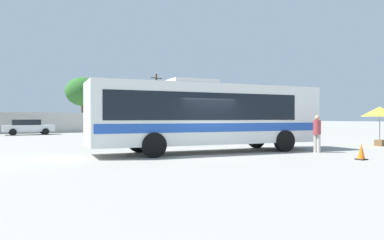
{
  "coord_description": "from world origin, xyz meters",
  "views": [
    {
      "loc": [
        -8.31,
        -13.33,
        1.64
      ],
      "look_at": [
        0.72,
        2.55,
        1.53
      ],
      "focal_mm": 32.94,
      "sensor_mm": 36.0,
      "label": 1
    }
  ],
  "objects_px": {
    "parked_car_second_white": "(28,127)",
    "roadside_tree_midright": "(151,96)",
    "attendant_by_bus_door": "(317,131)",
    "coach_bus_white_blue": "(206,114)",
    "vendor_umbrella_near_gate_yellow": "(380,113)",
    "roadside_tree_midleft": "(83,92)",
    "traffic_cone_on_apron": "(361,152)",
    "utility_pole_near": "(156,100)"
  },
  "relations": [
    {
      "from": "parked_car_second_white",
      "to": "traffic_cone_on_apron",
      "type": "bearing_deg",
      "value": -71.78
    },
    {
      "from": "coach_bus_white_blue",
      "to": "vendor_umbrella_near_gate_yellow",
      "type": "height_order",
      "value": "coach_bus_white_blue"
    },
    {
      "from": "attendant_by_bus_door",
      "to": "coach_bus_white_blue",
      "type": "bearing_deg",
      "value": 149.03
    },
    {
      "from": "parked_car_second_white",
      "to": "traffic_cone_on_apron",
      "type": "xyz_separation_m",
      "value": [
        9.53,
        -28.97,
        -0.48
      ]
    },
    {
      "from": "traffic_cone_on_apron",
      "to": "attendant_by_bus_door",
      "type": "bearing_deg",
      "value": 74.05
    },
    {
      "from": "roadside_tree_midright",
      "to": "traffic_cone_on_apron",
      "type": "distance_m",
      "value": 36.26
    },
    {
      "from": "vendor_umbrella_near_gate_yellow",
      "to": "roadside_tree_midleft",
      "type": "height_order",
      "value": "roadside_tree_midleft"
    },
    {
      "from": "vendor_umbrella_near_gate_yellow",
      "to": "parked_car_second_white",
      "type": "distance_m",
      "value": 30.24
    },
    {
      "from": "utility_pole_near",
      "to": "traffic_cone_on_apron",
      "type": "height_order",
      "value": "utility_pole_near"
    },
    {
      "from": "vendor_umbrella_near_gate_yellow",
      "to": "traffic_cone_on_apron",
      "type": "xyz_separation_m",
      "value": [
        -7.15,
        -3.76,
        -1.65
      ]
    },
    {
      "from": "roadside_tree_midright",
      "to": "traffic_cone_on_apron",
      "type": "bearing_deg",
      "value": -99.8
    },
    {
      "from": "coach_bus_white_blue",
      "to": "vendor_umbrella_near_gate_yellow",
      "type": "bearing_deg",
      "value": -9.42
    },
    {
      "from": "attendant_by_bus_door",
      "to": "roadside_tree_midright",
      "type": "bearing_deg",
      "value": 80.75
    },
    {
      "from": "coach_bus_white_blue",
      "to": "utility_pole_near",
      "type": "bearing_deg",
      "value": 70.33
    },
    {
      "from": "vendor_umbrella_near_gate_yellow",
      "to": "roadside_tree_midright",
      "type": "distance_m",
      "value": 31.84
    },
    {
      "from": "utility_pole_near",
      "to": "roadside_tree_midright",
      "type": "bearing_deg",
      "value": -147.86
    },
    {
      "from": "roadside_tree_midleft",
      "to": "utility_pole_near",
      "type": "bearing_deg",
      "value": -18.6
    },
    {
      "from": "coach_bus_white_blue",
      "to": "attendant_by_bus_door",
      "type": "height_order",
      "value": "coach_bus_white_blue"
    },
    {
      "from": "parked_car_second_white",
      "to": "roadside_tree_midright",
      "type": "relative_size",
      "value": 0.68
    },
    {
      "from": "parked_car_second_white",
      "to": "roadside_tree_midright",
      "type": "height_order",
      "value": "roadside_tree_midright"
    },
    {
      "from": "coach_bus_white_blue",
      "to": "roadside_tree_midleft",
      "type": "xyz_separation_m",
      "value": [
        1.62,
        33.77,
        3.32
      ]
    },
    {
      "from": "utility_pole_near",
      "to": "coach_bus_white_blue",
      "type": "bearing_deg",
      "value": -109.67
    },
    {
      "from": "parked_car_second_white",
      "to": "attendant_by_bus_door",
      "type": "bearing_deg",
      "value": -68.37
    },
    {
      "from": "attendant_by_bus_door",
      "to": "roadside_tree_midright",
      "type": "xyz_separation_m",
      "value": [
        5.31,
        32.61,
        3.66
      ]
    },
    {
      "from": "roadside_tree_midleft",
      "to": "traffic_cone_on_apron",
      "type": "distance_m",
      "value": 39.68
    },
    {
      "from": "roadside_tree_midright",
      "to": "traffic_cone_on_apron",
      "type": "relative_size",
      "value": 10.51
    },
    {
      "from": "parked_car_second_white",
      "to": "roadside_tree_midright",
      "type": "bearing_deg",
      "value": 22.57
    },
    {
      "from": "utility_pole_near",
      "to": "roadside_tree_midleft",
      "type": "height_order",
      "value": "utility_pole_near"
    },
    {
      "from": "coach_bus_white_blue",
      "to": "vendor_umbrella_near_gate_yellow",
      "type": "xyz_separation_m",
      "value": [
        10.83,
        -1.8,
        0.12
      ]
    },
    {
      "from": "roadside_tree_midright",
      "to": "vendor_umbrella_near_gate_yellow",
      "type": "bearing_deg",
      "value": -88.16
    },
    {
      "from": "vendor_umbrella_near_gate_yellow",
      "to": "attendant_by_bus_door",
      "type": "bearing_deg",
      "value": -171.89
    },
    {
      "from": "coach_bus_white_blue",
      "to": "traffic_cone_on_apron",
      "type": "height_order",
      "value": "coach_bus_white_blue"
    },
    {
      "from": "roadside_tree_midleft",
      "to": "traffic_cone_on_apron",
      "type": "bearing_deg",
      "value": -87.01
    },
    {
      "from": "vendor_umbrella_near_gate_yellow",
      "to": "roadside_tree_midright",
      "type": "xyz_separation_m",
      "value": [
        -1.02,
        31.71,
        2.7
      ]
    },
    {
      "from": "vendor_umbrella_near_gate_yellow",
      "to": "traffic_cone_on_apron",
      "type": "bearing_deg",
      "value": -152.23
    },
    {
      "from": "roadside_tree_midleft",
      "to": "traffic_cone_on_apron",
      "type": "relative_size",
      "value": 11.07
    },
    {
      "from": "parked_car_second_white",
      "to": "vendor_umbrella_near_gate_yellow",
      "type": "bearing_deg",
      "value": -56.5
    },
    {
      "from": "vendor_umbrella_near_gate_yellow",
      "to": "traffic_cone_on_apron",
      "type": "distance_m",
      "value": 8.25
    },
    {
      "from": "utility_pole_near",
      "to": "parked_car_second_white",
      "type": "bearing_deg",
      "value": -156.73
    },
    {
      "from": "attendant_by_bus_door",
      "to": "traffic_cone_on_apron",
      "type": "xyz_separation_m",
      "value": [
        -0.82,
        -2.86,
        -0.69
      ]
    },
    {
      "from": "roadside_tree_midleft",
      "to": "traffic_cone_on_apron",
      "type": "xyz_separation_m",
      "value": [
        2.06,
        -39.33,
        -4.84
      ]
    },
    {
      "from": "attendant_by_bus_door",
      "to": "vendor_umbrella_near_gate_yellow",
      "type": "xyz_separation_m",
      "value": [
        6.33,
        0.9,
        0.96
      ]
    }
  ]
}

